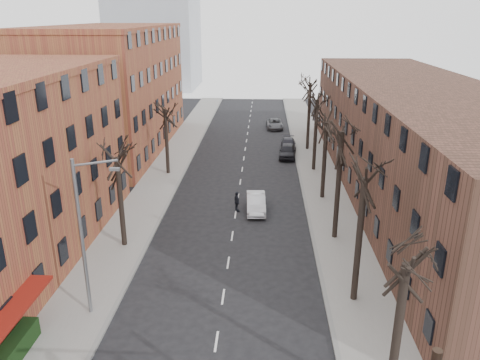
# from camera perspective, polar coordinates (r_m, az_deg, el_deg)

# --- Properties ---
(sidewalk_left) EXTENTS (4.00, 90.00, 0.15)m
(sidewalk_left) POSITION_cam_1_polar(r_m,az_deg,el_deg) (50.17, -8.95, 1.17)
(sidewalk_left) COLOR gray
(sidewalk_left) RESTS_ON ground
(sidewalk_right) EXTENTS (4.00, 90.00, 0.15)m
(sidewalk_right) POSITION_cam_1_polar(r_m,az_deg,el_deg) (49.46, 9.51, 0.87)
(sidewalk_right) COLOR gray
(sidewalk_right) RESTS_ON ground
(building_left_far) EXTENTS (12.00, 28.00, 14.00)m
(building_left_far) POSITION_cam_1_polar(r_m,az_deg,el_deg) (59.11, -15.29, 10.43)
(building_left_far) COLOR brown
(building_left_far) RESTS_ON ground
(building_right) EXTENTS (12.00, 50.00, 10.00)m
(building_right) POSITION_cam_1_polar(r_m,az_deg,el_deg) (45.08, 20.73, 4.55)
(building_right) COLOR #533126
(building_right) RESTS_ON ground
(tree_right_b) EXTENTS (5.20, 5.20, 10.80)m
(tree_right_b) POSITION_cam_1_polar(r_m,az_deg,el_deg) (28.84, 13.64, -14.09)
(tree_right_b) COLOR black
(tree_right_b) RESTS_ON ground
(tree_right_c) EXTENTS (5.20, 5.20, 11.60)m
(tree_right_c) POSITION_cam_1_polar(r_m,az_deg,el_deg) (35.67, 11.41, -6.99)
(tree_right_c) COLOR black
(tree_right_c) RESTS_ON ground
(tree_right_d) EXTENTS (5.20, 5.20, 10.00)m
(tree_right_d) POSITION_cam_1_polar(r_m,az_deg,el_deg) (42.91, 9.96, -2.22)
(tree_right_d) COLOR black
(tree_right_d) RESTS_ON ground
(tree_right_e) EXTENTS (5.20, 5.20, 10.80)m
(tree_right_e) POSITION_cam_1_polar(r_m,az_deg,el_deg) (50.38, 8.94, 1.16)
(tree_right_e) COLOR black
(tree_right_e) RESTS_ON ground
(tree_right_f) EXTENTS (5.20, 5.20, 11.60)m
(tree_right_f) POSITION_cam_1_polar(r_m,az_deg,el_deg) (57.99, 8.18, 3.66)
(tree_right_f) COLOR black
(tree_right_f) RESTS_ON ground
(tree_left_a) EXTENTS (5.20, 5.20, 9.50)m
(tree_left_a) POSITION_cam_1_polar(r_m,az_deg,el_deg) (34.89, -13.86, -7.82)
(tree_left_a) COLOR black
(tree_left_a) RESTS_ON ground
(tree_left_b) EXTENTS (5.20, 5.20, 9.50)m
(tree_left_b) POSITION_cam_1_polar(r_m,az_deg,el_deg) (49.19, -8.72, 0.71)
(tree_left_b) COLOR black
(tree_left_b) RESTS_ON ground
(streetlight) EXTENTS (2.45, 0.22, 9.03)m
(streetlight) POSITION_cam_1_polar(r_m,az_deg,el_deg) (25.79, -18.46, -6.05)
(streetlight) COLOR slate
(streetlight) RESTS_ON ground
(silver_sedan) EXTENTS (1.76, 4.49, 1.46)m
(silver_sedan) POSITION_cam_1_polar(r_m,az_deg,el_deg) (39.39, 1.96, -2.80)
(silver_sedan) COLOR silver
(silver_sedan) RESTS_ON ground
(parked_car_near) EXTENTS (2.20, 4.70, 1.55)m
(parked_car_near) POSITION_cam_1_polar(r_m,az_deg,el_deg) (54.40, 5.81, 3.54)
(parked_car_near) COLOR black
(parked_car_near) RESTS_ON ground
(parked_car_mid) EXTENTS (1.88, 4.41, 1.27)m
(parked_car_mid) POSITION_cam_1_polar(r_m,az_deg,el_deg) (57.90, 5.92, 4.38)
(parked_car_mid) COLOR black
(parked_car_mid) RESTS_ON ground
(parked_car_far) EXTENTS (2.48, 4.97, 1.35)m
(parked_car_far) POSITION_cam_1_polar(r_m,az_deg,el_deg) (68.49, 4.23, 6.85)
(parked_car_far) COLOR #505157
(parked_car_far) RESTS_ON ground
(pedestrian_crossing) EXTENTS (0.80, 1.11, 1.75)m
(pedestrian_crossing) POSITION_cam_1_polar(r_m,az_deg,el_deg) (39.21, -0.38, -2.66)
(pedestrian_crossing) COLOR black
(pedestrian_crossing) RESTS_ON ground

